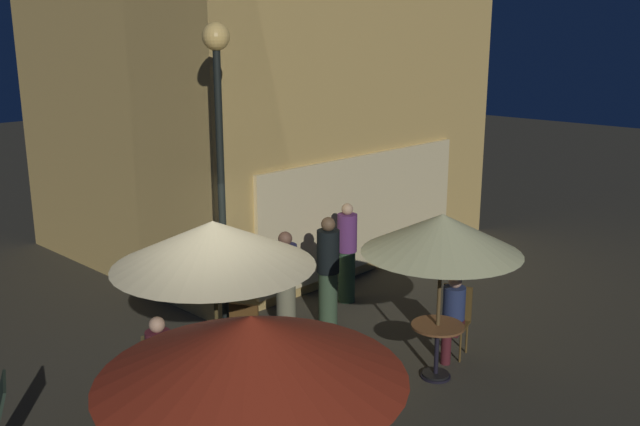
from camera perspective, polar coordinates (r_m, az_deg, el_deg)
ground_plane at (r=9.40m, az=-8.25°, el=-13.95°), size 60.00×60.00×0.00m
cafe_building at (r=13.49m, az=-5.54°, el=13.52°), size 7.67×6.53×8.50m
street_lamp_near_corner at (r=9.33m, az=-8.26°, el=7.41°), size 0.36×0.36×4.59m
cafe_table_0 at (r=9.46m, az=9.55°, el=-10.22°), size 0.69×0.69×0.75m
cafe_table_1 at (r=8.82m, az=-8.32°, el=-12.15°), size 0.69×0.69×0.73m
patio_umbrella_0 at (r=8.95m, az=9.94°, el=-1.71°), size 2.06×2.06×2.25m
patio_umbrella_1 at (r=8.25m, az=-8.70°, el=-2.52°), size 2.41×2.41×2.34m
patio_umbrella_2 at (r=5.81m, az=-5.62°, el=-10.89°), size 2.59×2.59×2.25m
cafe_chair_0 at (r=10.17m, az=11.00°, el=-8.13°), size 0.51×0.51×0.99m
cafe_chair_1 at (r=8.80m, az=-13.55°, el=-12.30°), size 0.56×0.56×0.90m
cafe_chair_2 at (r=8.27m, az=-5.02°, el=-13.77°), size 0.39×0.39×0.88m
cafe_chair_3 at (r=9.51m, az=-6.39°, el=-9.76°), size 0.55×0.55×0.94m
patron_seated_0 at (r=10.00m, az=10.78°, el=-7.95°), size 0.51×0.40×1.21m
patron_seated_1 at (r=8.74m, az=-12.61°, el=-11.47°), size 0.50×0.45×1.21m
patron_standing_3 at (r=10.77m, az=0.66°, el=-4.84°), size 0.35×0.35×1.76m
patron_standing_4 at (r=10.53m, az=-2.82°, el=-5.77°), size 0.35×0.35×1.62m
patron_standing_5 at (r=11.77m, az=2.21°, el=-3.26°), size 0.34×0.34×1.72m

